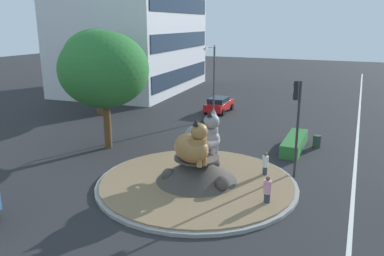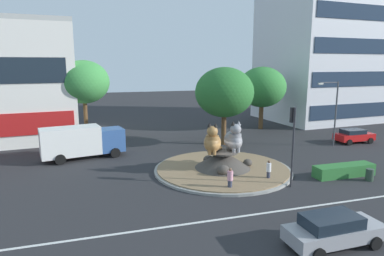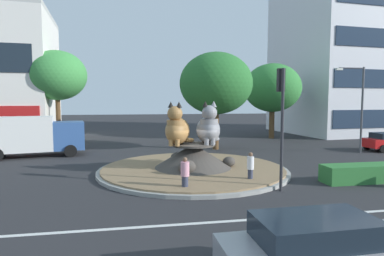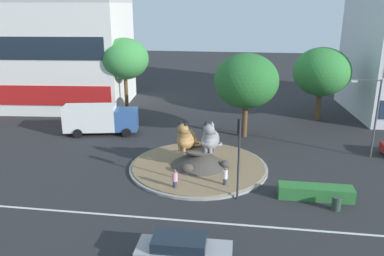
{
  "view_description": "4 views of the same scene",
  "coord_description": "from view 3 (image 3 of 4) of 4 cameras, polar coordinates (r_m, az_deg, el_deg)",
  "views": [
    {
      "loc": [
        -18.13,
        -7.67,
        8.66
      ],
      "look_at": [
        0.83,
        0.65,
        2.98
      ],
      "focal_mm": 35.88,
      "sensor_mm": 36.0,
      "label": 1
    },
    {
      "loc": [
        -9.87,
        -24.13,
        8.52
      ],
      "look_at": [
        -2.22,
        1.19,
        3.44
      ],
      "focal_mm": 31.27,
      "sensor_mm": 36.0,
      "label": 2
    },
    {
      "loc": [
        -3.4,
        -18.62,
        4.18
      ],
      "look_at": [
        -0.05,
        0.04,
        2.57
      ],
      "focal_mm": 30.63,
      "sensor_mm": 36.0,
      "label": 3
    },
    {
      "loc": [
        3.6,
        -28.35,
        12.54
      ],
      "look_at": [
        -0.72,
        1.3,
        2.92
      ],
      "focal_mm": 36.11,
      "sensor_mm": 36.0,
      "label": 4
    }
  ],
  "objects": [
    {
      "name": "ground_plane",
      "position": [
        19.39,
        0.18,
        -7.6
      ],
      "size": [
        160.0,
        160.0,
        0.0
      ],
      "primitive_type": "plane",
      "color": "#28282B"
    },
    {
      "name": "lane_centreline",
      "position": [
        11.9,
        7.39,
        -15.73
      ],
      "size": [
        112.0,
        0.2,
        0.01
      ],
      "primitive_type": "cube",
      "color": "silver",
      "rests_on": "ground"
    },
    {
      "name": "roundabout_island",
      "position": [
        19.27,
        0.18,
        -6.06
      ],
      "size": [
        11.04,
        11.04,
        1.65
      ],
      "color": "gray",
      "rests_on": "ground"
    },
    {
      "name": "cat_statue_tabby",
      "position": [
        18.68,
        -2.59,
        -0.16
      ],
      "size": [
        2.17,
        2.48,
        2.46
      ],
      "rotation": [
        0.0,
        0.0,
        -1.95
      ],
      "color": "#9E703D",
      "rests_on": "roundabout_island"
    },
    {
      "name": "cat_statue_grey",
      "position": [
        19.14,
        2.9,
        0.0
      ],
      "size": [
        1.83,
        2.58,
        2.5
      ],
      "rotation": [
        0.0,
        0.0,
        -1.68
      ],
      "color": "gray",
      "rests_on": "roundabout_island"
    },
    {
      "name": "traffic_light_mast",
      "position": [
        15.47,
        15.31,
        3.6
      ],
      "size": [
        0.33,
        0.46,
        5.62
      ],
      "rotation": [
        0.0,
        0.0,
        1.6
      ],
      "color": "#2D2D33",
      "rests_on": "ground"
    },
    {
      "name": "clipped_hedge_strip",
      "position": [
        19.26,
        28.41,
        -6.91
      ],
      "size": [
        4.94,
        1.2,
        0.9
      ],
      "primitive_type": "cube",
      "color": "#2D7033",
      "rests_on": "ground"
    },
    {
      "name": "broadleaf_tree_behind_island",
      "position": [
        36.98,
        13.82,
        6.79
      ],
      "size": [
        6.19,
        6.19,
        8.18
      ],
      "color": "brown",
      "rests_on": "ground"
    },
    {
      "name": "second_tree_near_tower",
      "position": [
        34.33,
        -22.47,
        8.43
      ],
      "size": [
        5.59,
        5.59,
        8.94
      ],
      "color": "brown",
      "rests_on": "ground"
    },
    {
      "name": "third_tree_left",
      "position": [
        27.9,
        4.19,
        7.73
      ],
      "size": [
        6.15,
        6.15,
        8.22
      ],
      "color": "brown",
      "rests_on": "ground"
    },
    {
      "name": "streetlight_arm",
      "position": [
        28.89,
        27.07,
        3.95
      ],
      "size": [
        2.45,
        0.24,
        6.77
      ],
      "rotation": [
        0.0,
        0.0,
        3.14
      ],
      "color": "#4C4C51",
      "rests_on": "ground"
    },
    {
      "name": "pedestrian_pink_shirt",
      "position": [
        15.0,
        -1.24,
        -8.02
      ],
      "size": [
        0.4,
        0.4,
        1.61
      ],
      "rotation": [
        0.0,
        0.0,
        3.65
      ],
      "color": "#33384C",
      "rests_on": "ground"
    },
    {
      "name": "pedestrian_white_shirt",
      "position": [
        16.73,
        10.13,
        -6.73
      ],
      "size": [
        0.34,
        0.34,
        1.6
      ],
      "rotation": [
        0.0,
        0.0,
        1.69
      ],
      "color": "#33384C",
      "rests_on": "ground"
    },
    {
      "name": "hatchback_near_shophouse",
      "position": [
        8.44,
        21.7,
        -18.95
      ],
      "size": [
        4.82,
        2.08,
        1.56
      ],
      "rotation": [
        0.0,
        0.0,
        0.02
      ],
      "color": "#99999E",
      "rests_on": "ground"
    },
    {
      "name": "delivery_box_truck",
      "position": [
        26.87,
        -26.35,
        -1.1
      ],
      "size": [
        7.53,
        3.6,
        2.98
      ],
      "rotation": [
        0.0,
        0.0,
        0.2
      ],
      "color": "#335693",
      "rests_on": "ground"
    }
  ]
}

